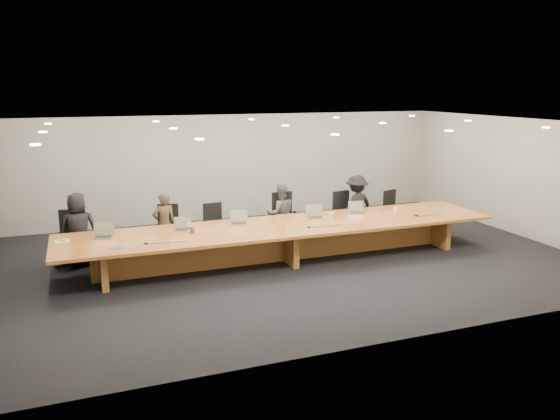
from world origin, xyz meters
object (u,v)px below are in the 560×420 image
object	(u,v)px
chair_far_right	(396,211)
person_d	(356,206)
chair_right	(346,214)
person_c	(281,213)
chair_left	(168,229)
chair_mid_left	(216,226)
laptop_c	(239,218)
laptop_a	(103,231)
conference_table	(285,236)
water_bottle	(189,228)
chair_mid_right	(286,217)
chair_far_left	(70,238)
amber_mug	(192,230)
laptop_e	(357,207)
mic_center	(309,227)
person_a	(79,229)
mic_right	(417,215)
paper_cup_far	(395,209)
laptop_d	(316,212)
av_box	(116,247)
mic_left	(146,243)
laptop_b	(182,224)
person_b	(164,224)

from	to	relation	value
chair_far_right	person_d	size ratio (longest dim) A/B	0.70
chair_right	person_c	size ratio (longest dim) A/B	0.80
chair_left	person_c	world-z (taller)	person_c
chair_mid_left	laptop_c	bearing A→B (deg)	-80.03
person_d	laptop_a	bearing A→B (deg)	-9.63
conference_table	laptop_c	size ratio (longest dim) A/B	25.05
water_bottle	chair_mid_right	bearing A→B (deg)	25.42
chair_far_left	amber_mug	bearing A→B (deg)	-15.72
person_d	water_bottle	size ratio (longest dim) A/B	7.21
laptop_c	laptop_e	world-z (taller)	laptop_c
laptop_a	mic_center	xyz separation A→B (m)	(3.92, -0.65, -0.13)
conference_table	chair_right	world-z (taller)	chair_right
chair_right	person_a	distance (m)	6.01
mic_right	chair_mid_left	bearing A→B (deg)	158.72
laptop_c	amber_mug	distance (m)	1.09
person_a	paper_cup_far	bearing A→B (deg)	173.11
laptop_d	av_box	xyz separation A→B (m)	(-4.19, -0.76, -0.13)
chair_far_left	laptop_e	size ratio (longest dim) A/B	3.27
conference_table	mic_left	xyz separation A→B (m)	(-2.85, -0.41, 0.24)
laptop_b	mic_right	world-z (taller)	laptop_b
chair_mid_right	chair_far_right	xyz separation A→B (m)	(2.90, -0.03, -0.07)
mic_center	paper_cup_far	bearing A→B (deg)	14.78
chair_left	person_c	size ratio (longest dim) A/B	0.78
mic_right	person_b	bearing A→B (deg)	164.18
person_b	mic_left	distance (m)	1.72
conference_table	chair_left	bearing A→B (deg)	148.83
laptop_c	mic_right	distance (m)	3.92
laptop_d	av_box	size ratio (longest dim) A/B	1.69
person_b	laptop_e	size ratio (longest dim) A/B	3.96
laptop_e	person_a	bearing A→B (deg)	-172.43
paper_cup_far	laptop_d	bearing A→B (deg)	179.26
person_a	person_c	size ratio (longest dim) A/B	1.09
conference_table	laptop_d	world-z (taller)	laptop_d
water_bottle	person_a	bearing A→B (deg)	152.17
paper_cup_far	chair_left	bearing A→B (deg)	168.08
person_a	chair_right	bearing A→B (deg)	-178.79
chair_mid_right	laptop_a	xyz separation A→B (m)	(-4.05, -0.96, 0.31)
chair_far_left	person_d	xyz separation A→B (m)	(6.42, -0.06, 0.18)
paper_cup_far	mic_right	bearing A→B (deg)	-70.66
chair_left	laptop_b	size ratio (longest dim) A/B	3.29
chair_right	amber_mug	world-z (taller)	chair_right
conference_table	chair_far_left	world-z (taller)	chair_far_left
chair_left	amber_mug	distance (m)	1.33
paper_cup_far	chair_mid_left	bearing A→B (deg)	164.95
person_c	laptop_a	distance (m)	4.05
mic_left	mic_right	size ratio (longest dim) A/B	0.83
person_d	av_box	xyz separation A→B (m)	(-5.65, -1.62, 0.03)
chair_mid_left	laptop_d	world-z (taller)	laptop_d
person_c	chair_mid_right	bearing A→B (deg)	178.42
chair_right	water_bottle	xyz separation A→B (m)	(-4.01, -1.15, 0.30)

